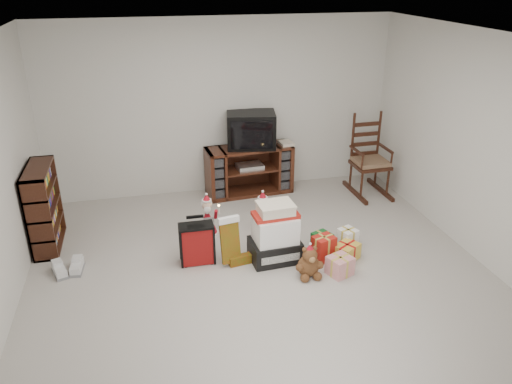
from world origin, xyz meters
TOP-DOWN VIEW (x-y plane):
  - room at (0.00, 0.00)m, footprint 5.01×5.01m
  - tv_stand at (0.36, 2.25)m, footprint 1.28×0.55m
  - bookshelf at (-2.33, 1.30)m, footprint 0.27×0.82m
  - rocking_chair at (2.08, 1.88)m, footprint 0.51×0.82m
  - gift_pile at (0.23, 0.34)m, footprint 0.58×0.44m
  - red_suitcase at (-0.64, 0.49)m, footprint 0.37×0.20m
  - stocking at (-0.29, 0.36)m, footprint 0.29×0.17m
  - teddy_bear at (0.50, -0.07)m, footprint 0.24×0.21m
  - santa_figurine at (0.25, 0.99)m, footprint 0.28×0.26m
  - mrs_claus_figurine at (-0.43, 1.11)m, footprint 0.27×0.26m
  - sneaker_pair at (-2.06, 0.60)m, footprint 0.36×0.31m
  - gift_cluster at (0.90, 0.24)m, footprint 0.71×0.81m
  - crt_television at (0.39, 2.27)m, footprint 0.75×0.60m

SIDE VIEW (x-z plane):
  - sneaker_pair at x=-2.06m, z-range 0.00..0.10m
  - gift_cluster at x=0.90m, z-range 0.00..0.24m
  - teddy_bear at x=0.50m, z-range -0.02..0.34m
  - mrs_claus_figurine at x=-0.43m, z-range -0.06..0.49m
  - santa_figurine at x=0.25m, z-range -0.07..0.51m
  - red_suitcase at x=-0.64m, z-range -0.04..0.52m
  - stocking at x=-0.29m, z-range 0.00..0.60m
  - gift_pile at x=0.23m, z-range -0.04..0.66m
  - tv_stand at x=0.36m, z-range 0.00..0.72m
  - rocking_chair at x=2.08m, z-range -0.19..1.03m
  - bookshelf at x=-2.33m, z-range -0.02..0.99m
  - crt_television at x=0.39m, z-range 0.71..1.21m
  - room at x=0.00m, z-range -0.01..2.51m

